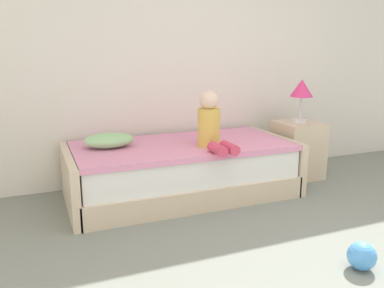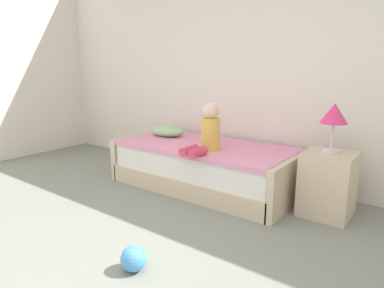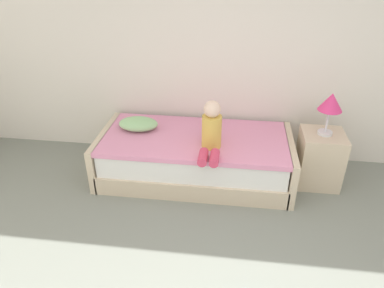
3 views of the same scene
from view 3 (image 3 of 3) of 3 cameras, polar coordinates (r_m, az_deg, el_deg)
wall_rear at (r=4.09m, az=9.39°, el=16.56°), size 7.20×0.10×2.90m
bed at (r=4.00m, az=0.46°, el=-2.03°), size 2.11×1.00×0.50m
nightstand at (r=4.11m, az=19.61°, el=-2.19°), size 0.44×0.44×0.60m
table_lamp at (r=3.83m, az=21.19°, el=5.95°), size 0.24×0.24×0.45m
child_figure at (r=3.56m, az=3.08°, el=2.14°), size 0.20×0.51×0.50m
pillow at (r=4.05m, az=-8.53°, el=3.19°), size 0.44×0.30×0.13m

